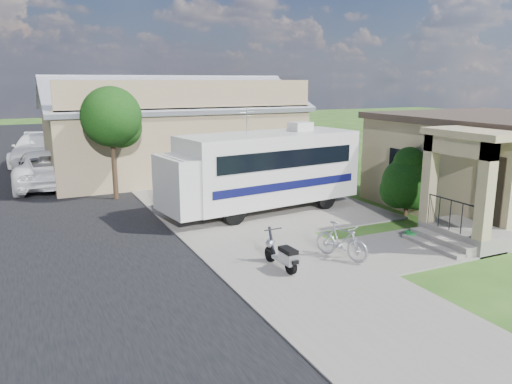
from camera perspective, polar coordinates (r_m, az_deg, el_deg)
name	(u,v)px	position (r m, az deg, el deg)	size (l,w,h in m)	color
ground	(309,252)	(14.37, 6.12, -6.85)	(120.00, 120.00, 0.00)	#224412
street_slab	(17,203)	(22.05, -25.63, -1.12)	(9.00, 80.00, 0.02)	black
sidewalk_slab	(175,188)	(22.88, -9.20, 0.49)	(4.00, 80.00, 0.06)	slate
driveway_slab	(281,210)	(18.81, 2.90, -2.02)	(7.00, 6.00, 0.05)	slate
walk_slab	(415,247)	(15.36, 17.76, -6.01)	(4.00, 3.00, 0.05)	slate
house	(493,162)	(20.82, 25.47, 3.11)	(9.47, 7.80, 3.54)	#887C56
warehouse	(171,135)	(26.62, -9.69, 6.43)	(12.50, 8.40, 5.04)	#877654
street_tree_a	(114,120)	(20.92, -15.95, 7.96)	(2.44, 2.40, 4.58)	black
street_tree_b	(83,105)	(30.80, -19.15, 9.36)	(2.44, 2.40, 4.73)	black
street_tree_c	(69,104)	(39.76, -20.63, 9.42)	(2.44, 2.40, 4.42)	black
motorhome	(262,168)	(18.24, 0.74, 2.72)	(7.69, 3.31, 3.82)	#B9B8B4
shrub	(408,180)	(18.66, 16.98, 1.27)	(2.04, 1.94, 2.50)	black
scooter	(282,255)	(12.81, 3.04, -7.18)	(0.51, 1.46, 0.96)	black
bicycle	(341,243)	(13.69, 9.74, -5.77)	(0.47, 1.65, 0.99)	#A4A5AC
pickup_truck	(45,168)	(24.95, -23.01, 2.53)	(2.78, 6.04, 1.68)	white
van	(36,149)	(32.03, -23.85, 4.50)	(2.38, 5.84, 1.70)	white
garden_hose	(411,236)	(16.17, 17.30, -4.78)	(0.42, 0.42, 0.19)	#125D24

